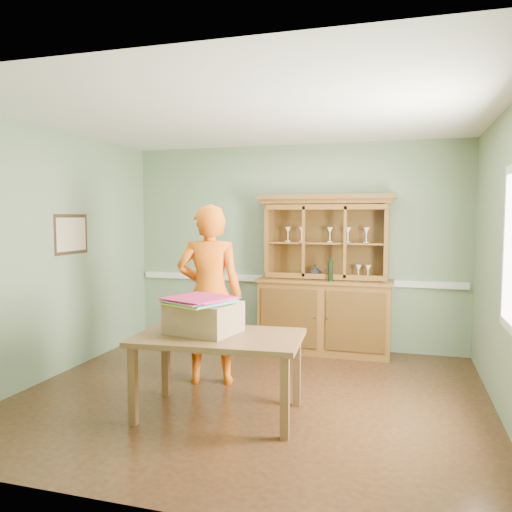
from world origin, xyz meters
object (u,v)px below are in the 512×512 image
(person, at_px, (210,294))
(cardboard_box, at_px, (204,317))
(china_hutch, at_px, (325,297))
(dining_table, at_px, (219,344))

(person, bearing_deg, cardboard_box, 92.57)
(china_hutch, relative_size, person, 1.08)
(dining_table, relative_size, person, 0.80)
(dining_table, bearing_deg, china_hutch, 71.61)
(china_hutch, bearing_deg, dining_table, -104.28)
(china_hutch, relative_size, dining_table, 1.35)
(dining_table, bearing_deg, person, 112.36)
(dining_table, distance_m, cardboard_box, 0.28)
(cardboard_box, bearing_deg, dining_table, -19.39)
(dining_table, xyz_separation_m, cardboard_box, (-0.16, 0.06, 0.22))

